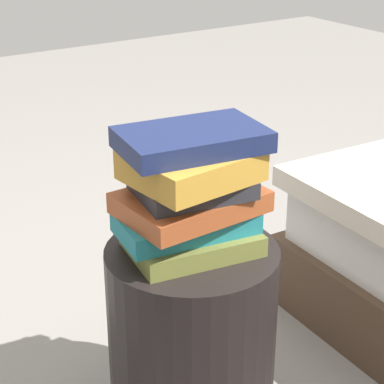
{
  "coord_description": "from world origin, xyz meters",
  "views": [
    {
      "loc": [
        0.75,
        1.13,
        1.23
      ],
      "look_at": [
        0.0,
        0.0,
        0.62
      ],
      "focal_mm": 66.17,
      "sensor_mm": 36.0,
      "label": 1
    }
  ],
  "objects": [
    {
      "name": "book_charcoal",
      "position": [
        0.0,
        0.0,
        0.64
      ],
      "size": [
        0.26,
        0.21,
        0.04
      ],
      "primitive_type": "cube",
      "rotation": [
        0.0,
        0.0,
        -0.17
      ],
      "color": "#28282D",
      "rests_on": "book_rust"
    },
    {
      "name": "book_teal",
      "position": [
        0.01,
        -0.01,
        0.55
      ],
      "size": [
        0.31,
        0.2,
        0.05
      ],
      "primitive_type": "cube",
      "rotation": [
        0.0,
        0.0,
        -0.15
      ],
      "color": "#1E727F",
      "rests_on": "book_olive"
    },
    {
      "name": "book_ochre",
      "position": [
        0.01,
        0.01,
        0.69
      ],
      "size": [
        0.26,
        0.23,
        0.06
      ],
      "primitive_type": "cube",
      "rotation": [
        0.0,
        0.0,
        0.1
      ],
      "color": "#B7842D",
      "rests_on": "book_charcoal"
    },
    {
      "name": "side_table",
      "position": [
        0.0,
        0.0,
        0.24
      ],
      "size": [
        0.39,
        0.39,
        0.48
      ],
      "primitive_type": "cylinder",
      "color": "black",
      "rests_on": "ground_plane"
    },
    {
      "name": "book_navy",
      "position": [
        -0.0,
        0.0,
        0.74
      ],
      "size": [
        0.32,
        0.23,
        0.04
      ],
      "primitive_type": "cube",
      "rotation": [
        0.0,
        0.0,
        -0.14
      ],
      "color": "#19234C",
      "rests_on": "book_ochre"
    },
    {
      "name": "book_rust",
      "position": [
        -0.0,
        -0.01,
        0.6
      ],
      "size": [
        0.3,
        0.22,
        0.05
      ],
      "primitive_type": "cube",
      "rotation": [
        0.0,
        0.0,
        0.05
      ],
      "color": "#994723",
      "rests_on": "book_teal"
    },
    {
      "name": "book_olive",
      "position": [
        0.0,
        0.0,
        0.5
      ],
      "size": [
        0.3,
        0.23,
        0.04
      ],
      "primitive_type": "cube",
      "rotation": [
        0.0,
        0.0,
        -0.16
      ],
      "color": "olive",
      "rests_on": "side_table"
    }
  ]
}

